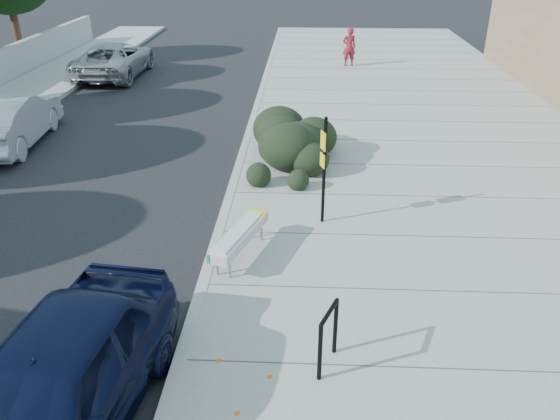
{
  "coord_description": "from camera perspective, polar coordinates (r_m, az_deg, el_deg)",
  "views": [
    {
      "loc": [
        1.84,
        -8.29,
        6.01
      ],
      "look_at": [
        1.37,
        1.43,
        1.0
      ],
      "focal_mm": 35.0,
      "sensor_mm": 36.0,
      "label": 1
    }
  ],
  "objects": [
    {
      "name": "suv_silver",
      "position": [
        26.84,
        -16.94,
        14.83
      ],
      "size": [
        2.55,
        5.52,
        1.53
      ],
      "primitive_type": "imported",
      "rotation": [
        0.0,
        0.0,
        3.14
      ],
      "color": "#979A9C",
      "rests_on": "ground"
    },
    {
      "name": "bike_rack",
      "position": [
        8.2,
        5.06,
        -12.65
      ],
      "size": [
        0.31,
        0.65,
        1.02
      ],
      "rotation": [
        0.0,
        0.0,
        -0.39
      ],
      "color": "black",
      "rests_on": "sidewalk_near"
    },
    {
      "name": "pedestrian",
      "position": [
        27.36,
        7.24,
        16.55
      ],
      "size": [
        0.72,
        0.54,
        1.78
      ],
      "primitive_type": "imported",
      "rotation": [
        0.0,
        0.0,
        3.33
      ],
      "color": "maroon",
      "rests_on": "sidewalk_near"
    },
    {
      "name": "ground",
      "position": [
        10.41,
        -8.03,
        -8.36
      ],
      "size": [
        120.0,
        120.0,
        0.0
      ],
      "primitive_type": "plane",
      "color": "black",
      "rests_on": "ground"
    },
    {
      "name": "curb_near",
      "position": [
        14.67,
        -4.69,
        3.31
      ],
      "size": [
        0.22,
        50.0,
        0.17
      ],
      "primitive_type": "cube",
      "color": "#9E9E99",
      "rests_on": "ground"
    },
    {
      "name": "wagon_silver",
      "position": [
        18.94,
        -26.37,
        8.38
      ],
      "size": [
        2.09,
        4.9,
        1.57
      ],
      "primitive_type": "imported",
      "rotation": [
        0.0,
        0.0,
        3.23
      ],
      "color": "#B5B6BB",
      "rests_on": "ground"
    },
    {
      "name": "bench",
      "position": [
        10.81,
        -4.2,
        -2.72
      ],
      "size": [
        1.03,
        2.0,
        0.6
      ],
      "rotation": [
        0.0,
        0.0,
        -0.33
      ],
      "color": "gray",
      "rests_on": "sidewalk_near"
    },
    {
      "name": "sign_post",
      "position": [
        11.75,
        4.58,
        4.79
      ],
      "size": [
        0.13,
        0.27,
        2.44
      ],
      "rotation": [
        0.0,
        0.0,
        0.32
      ],
      "color": "black",
      "rests_on": "sidewalk_near"
    },
    {
      "name": "hedge",
      "position": [
        15.28,
        1.37,
        7.46
      ],
      "size": [
        2.24,
        3.89,
        1.39
      ],
      "primitive_type": "ellipsoid",
      "rotation": [
        0.0,
        0.0,
        0.11
      ],
      "color": "black",
      "rests_on": "sidewalk_near"
    },
    {
      "name": "sidewalk_near",
      "position": [
        15.04,
        17.02,
        2.72
      ],
      "size": [
        11.2,
        50.0,
        0.15
      ],
      "primitive_type": "cube",
      "color": "gray",
      "rests_on": "ground"
    },
    {
      "name": "sedan_navy",
      "position": [
        7.83,
        -22.51,
        -16.88
      ],
      "size": [
        2.52,
        5.03,
        1.65
      ],
      "primitive_type": "imported",
      "rotation": [
        0.0,
        0.0,
        -0.12
      ],
      "color": "black",
      "rests_on": "ground"
    }
  ]
}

